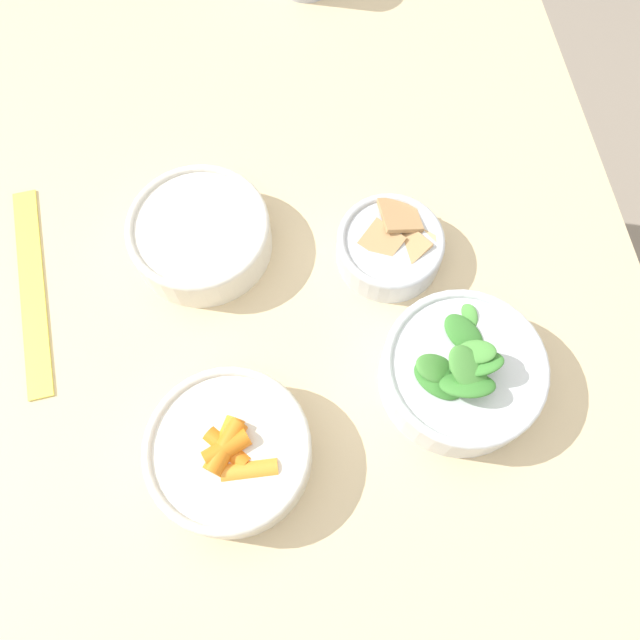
{
  "coord_description": "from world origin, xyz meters",
  "views": [
    {
      "loc": [
        -0.3,
        0.03,
        1.43
      ],
      "look_at": [
        -0.05,
        -0.01,
        0.8
      ],
      "focal_mm": 35.0,
      "sensor_mm": 36.0,
      "label": 1
    }
  ],
  "objects_px": {
    "bowl_beans_hotdog": "(201,235)",
    "ruler": "(32,288)",
    "bowl_greens": "(461,371)",
    "bowl_cookies": "(390,246)",
    "bowl_carrots": "(230,452)"
  },
  "relations": [
    {
      "from": "bowl_carrots",
      "to": "bowl_cookies",
      "type": "relative_size",
      "value": 1.34
    },
    {
      "from": "bowl_beans_hotdog",
      "to": "ruler",
      "type": "bearing_deg",
      "value": 98.13
    },
    {
      "from": "bowl_cookies",
      "to": "ruler",
      "type": "height_order",
      "value": "bowl_cookies"
    },
    {
      "from": "bowl_greens",
      "to": "bowl_beans_hotdog",
      "type": "distance_m",
      "value": 0.34
    },
    {
      "from": "bowl_greens",
      "to": "bowl_beans_hotdog",
      "type": "relative_size",
      "value": 1.05
    },
    {
      "from": "bowl_carrots",
      "to": "bowl_cookies",
      "type": "distance_m",
      "value": 0.29
    },
    {
      "from": "bowl_beans_hotdog",
      "to": "bowl_cookies",
      "type": "xyz_separation_m",
      "value": [
        -0.05,
        -0.22,
        -0.0
      ]
    },
    {
      "from": "bowl_greens",
      "to": "bowl_carrots",
      "type": "bearing_deg",
      "value": 100.98
    },
    {
      "from": "bowl_beans_hotdog",
      "to": "bowl_cookies",
      "type": "relative_size",
      "value": 1.32
    },
    {
      "from": "bowl_greens",
      "to": "bowl_cookies",
      "type": "relative_size",
      "value": 1.38
    },
    {
      "from": "bowl_greens",
      "to": "ruler",
      "type": "distance_m",
      "value": 0.5
    },
    {
      "from": "bowl_carrots",
      "to": "bowl_beans_hotdog",
      "type": "bearing_deg",
      "value": 2.53
    },
    {
      "from": "bowl_carrots",
      "to": "bowl_beans_hotdog",
      "type": "distance_m",
      "value": 0.26
    },
    {
      "from": "bowl_cookies",
      "to": "bowl_carrots",
      "type": "bearing_deg",
      "value": 135.66
    },
    {
      "from": "ruler",
      "to": "bowl_greens",
      "type": "bearing_deg",
      "value": -111.05
    }
  ]
}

